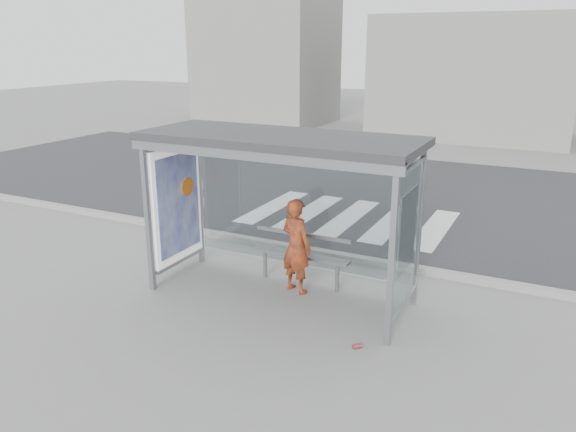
# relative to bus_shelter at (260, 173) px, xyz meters

# --- Properties ---
(ground) EXTENTS (80.00, 80.00, 0.00)m
(ground) POSITION_rel_bus_shelter_xyz_m (0.37, -0.06, -1.98)
(ground) COLOR slate
(ground) RESTS_ON ground
(road) EXTENTS (30.00, 10.00, 0.01)m
(road) POSITION_rel_bus_shelter_xyz_m (0.37, 6.94, -1.98)
(road) COLOR #2A2A2D
(road) RESTS_ON ground
(curb) EXTENTS (30.00, 0.18, 0.12)m
(curb) POSITION_rel_bus_shelter_xyz_m (0.37, 1.89, -1.92)
(curb) COLOR gray
(curb) RESTS_ON ground
(crosswalk) EXTENTS (4.55, 3.00, 0.00)m
(crosswalk) POSITION_rel_bus_shelter_xyz_m (-0.13, 4.44, -1.98)
(crosswalk) COLOR silver
(crosswalk) RESTS_ON ground
(bus_shelter) EXTENTS (4.25, 1.65, 2.62)m
(bus_shelter) POSITION_rel_bus_shelter_xyz_m (0.00, 0.00, 0.00)
(bus_shelter) COLOR gray
(bus_shelter) RESTS_ON ground
(building_left) EXTENTS (6.00, 5.00, 6.00)m
(building_left) POSITION_rel_bus_shelter_xyz_m (-9.63, 17.94, 1.02)
(building_left) COLOR gray
(building_left) RESTS_ON ground
(building_center) EXTENTS (8.00, 5.00, 5.00)m
(building_center) POSITION_rel_bus_shelter_xyz_m (0.37, 17.94, 0.52)
(building_center) COLOR gray
(building_center) RESTS_ON ground
(person) EXTENTS (0.66, 0.54, 1.58)m
(person) POSITION_rel_bus_shelter_xyz_m (0.52, 0.24, -1.19)
(person) COLOR #EE4816
(person) RESTS_ON ground
(bench) EXTENTS (1.73, 0.22, 0.89)m
(bench) POSITION_rel_bus_shelter_xyz_m (0.47, 0.52, -1.45)
(bench) COLOR slate
(bench) RESTS_ON ground
(soda_can) EXTENTS (0.13, 0.13, 0.07)m
(soda_can) POSITION_rel_bus_shelter_xyz_m (2.04, -1.04, -1.95)
(soda_can) COLOR #DA405D
(soda_can) RESTS_ON ground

